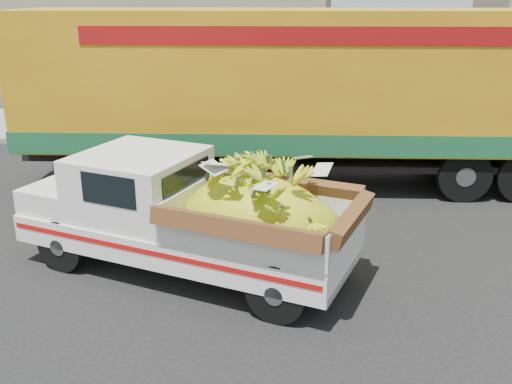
# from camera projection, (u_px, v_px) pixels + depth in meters

# --- Properties ---
(ground) EXTENTS (100.00, 100.00, 0.00)m
(ground) POSITION_uv_depth(u_px,v_px,m) (215.00, 286.00, 8.48)
(ground) COLOR black
(ground) RESTS_ON ground
(curb) EXTENTS (60.00, 0.25, 0.15)m
(curb) POSITION_uv_depth(u_px,v_px,m) (276.00, 151.00, 15.41)
(curb) COLOR gray
(curb) RESTS_ON ground
(sidewalk) EXTENTS (60.00, 4.00, 0.14)m
(sidewalk) POSITION_uv_depth(u_px,v_px,m) (284.00, 133.00, 17.37)
(sidewalk) COLOR gray
(sidewalk) RESTS_ON ground
(building_left) EXTENTS (18.00, 6.00, 5.00)m
(building_left) POSITION_uv_depth(u_px,v_px,m) (106.00, 35.00, 23.22)
(building_left) COLOR gray
(building_left) RESTS_ON ground
(pickup_truck) EXTENTS (5.45, 3.17, 1.80)m
(pickup_truck) POSITION_uv_depth(u_px,v_px,m) (208.00, 216.00, 8.52)
(pickup_truck) COLOR black
(pickup_truck) RESTS_ON ground
(semi_trailer) EXTENTS (12.03, 3.88, 3.80)m
(semi_trailer) POSITION_uv_depth(u_px,v_px,m) (296.00, 90.00, 12.34)
(semi_trailer) COLOR black
(semi_trailer) RESTS_ON ground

